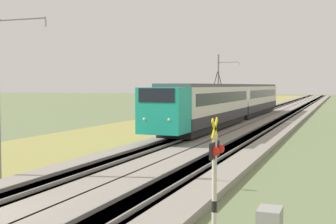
{
  "coord_description": "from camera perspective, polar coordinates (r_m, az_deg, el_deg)",
  "views": [
    {
      "loc": [
        -10.05,
        -10.43,
        4.01
      ],
      "look_at": [
        17.98,
        0.0,
        2.29
      ],
      "focal_mm": 50.0,
      "sensor_mm": 36.0,
      "label": 1
    }
  ],
  "objects": [
    {
      "name": "catenary_mast_mid",
      "position": [
        53.91,
        6.2,
        3.14
      ],
      "size": [
        0.22,
        2.56,
        7.52
      ],
      "color": "slate",
      "rests_on": "ground"
    },
    {
      "name": "grass_verge",
      "position": [
        62.31,
        5.34,
        -0.36
      ],
      "size": [
        240.0,
        11.47,
        0.12
      ],
      "color": "#99934C",
      "rests_on": "ground"
    },
    {
      "name": "track_adjacent",
      "position": [
        60.49,
        14.55,
        -0.47
      ],
      "size": [
        240.0,
        1.57,
        0.45
      ],
      "color": "#4C4238",
      "rests_on": "ground"
    },
    {
      "name": "ballast_main",
      "position": [
        61.07,
        10.53,
        -0.39
      ],
      "size": [
        240.0,
        4.4,
        0.3
      ],
      "color": "gray",
      "rests_on": "ground"
    },
    {
      "name": "crossing_signal_far",
      "position": [
        10.48,
        5.75,
        -7.74
      ],
      "size": [
        0.7,
        0.23,
        3.3
      ],
      "rotation": [
        0.0,
        0.0,
        -1.57
      ],
      "color": "beige",
      "rests_on": "ground"
    },
    {
      "name": "ballast_adjacent",
      "position": [
        60.49,
        14.55,
        -0.48
      ],
      "size": [
        240.0,
        4.4,
        0.3
      ],
      "color": "gray",
      "rests_on": "ground"
    },
    {
      "name": "track_main",
      "position": [
        61.07,
        10.53,
        -0.39
      ],
      "size": [
        240.0,
        1.57,
        0.45
      ],
      "color": "#4C4238",
      "rests_on": "ground"
    },
    {
      "name": "passenger_train",
      "position": [
        49.16,
        8.15,
        1.44
      ],
      "size": [
        43.41,
        2.94,
        5.21
      ],
      "rotation": [
        0.0,
        0.0,
        3.14
      ],
      "color": "#19A88E",
      "rests_on": "ground"
    }
  ]
}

